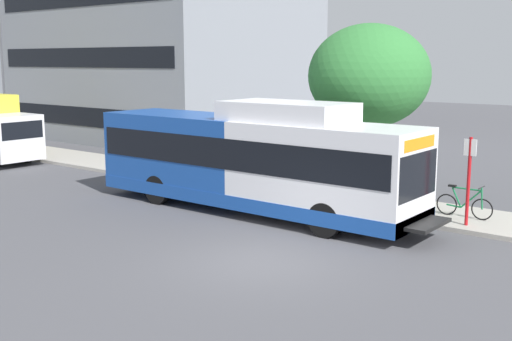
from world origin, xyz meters
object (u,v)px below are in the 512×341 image
(bicycle_parked, at_px, (464,204))
(street_tree_near_stop, at_px, (369,76))
(transit_bus, at_px, (252,160))
(bus_stop_sign_pole, at_px, (469,175))

(bicycle_parked, xyz_separation_m, street_tree_near_stop, (1.19, 4.04, 3.80))
(transit_bus, relative_size, street_tree_near_stop, 2.03)
(bus_stop_sign_pole, xyz_separation_m, bicycle_parked, (0.88, 0.40, -1.09))
(transit_bus, xyz_separation_m, street_tree_near_stop, (4.16, -1.92, 2.65))
(transit_bus, bearing_deg, street_tree_near_stop, -24.76)
(street_tree_near_stop, bearing_deg, bus_stop_sign_pole, -115.06)
(bus_stop_sign_pole, bearing_deg, bicycle_parked, 24.14)
(transit_bus, height_order, bicycle_parked, transit_bus)
(bus_stop_sign_pole, height_order, street_tree_near_stop, street_tree_near_stop)
(bus_stop_sign_pole, distance_m, bicycle_parked, 1.46)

